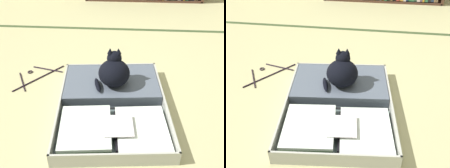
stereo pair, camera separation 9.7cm
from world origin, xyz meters
The scene contains 5 objects.
ground_plane centered at (0.00, 0.00, 0.00)m, with size 10.00×10.00×0.00m, color tan.
tatami_border centered at (0.00, 1.26, 0.00)m, with size 4.80×0.05×0.00m.
open_suitcase centered at (-0.10, 0.00, 0.04)m, with size 0.76×0.95×0.09m.
black_cat centered at (-0.09, 0.13, 0.19)m, with size 0.26×0.24×0.25m.
clothes_hanger centered at (-0.71, 0.32, 0.01)m, with size 0.34×0.38×0.01m.
Camera 1 is at (-0.00, -1.38, 1.16)m, focal length 43.01 mm.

